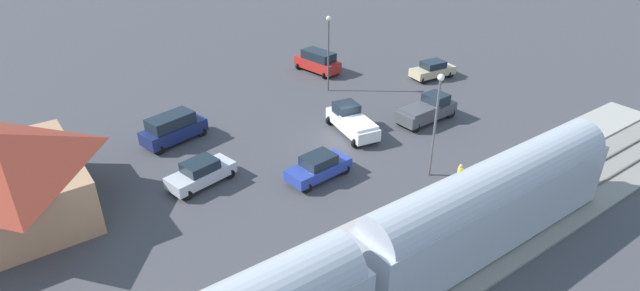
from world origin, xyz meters
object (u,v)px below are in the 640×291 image
at_px(passenger_train, 360,271).
at_px(suv_navy, 173,128).
at_px(suv_red, 318,61).
at_px(light_pole_lot_center, 328,44).
at_px(sedan_silver, 201,173).
at_px(sedan_tan, 433,70).
at_px(station_building, 5,175).
at_px(pickup_charcoal, 427,110).
at_px(pedestrian_on_platform, 460,174).
at_px(light_pole_near_platform, 437,113).
at_px(sedan_blue, 319,167).
at_px(pickup_white, 352,121).

relative_size(passenger_train, suv_navy, 6.80).
relative_size(suv_red, light_pole_lot_center, 0.74).
distance_m(suv_navy, sedan_silver, 6.80).
xyz_separation_m(sedan_tan, light_pole_lot_center, (3.43, 10.29, 3.60)).
height_order(station_building, pickup_charcoal, station_building).
bearing_deg(pedestrian_on_platform, light_pole_near_platform, 1.66).
xyz_separation_m(station_building, light_pole_lot_center, (4.79, -26.67, 1.58)).
xyz_separation_m(suv_navy, pickup_charcoal, (-8.68, -18.26, -0.12)).
height_order(sedan_blue, sedan_silver, same).
height_order(pedestrian_on_platform, sedan_blue, pedestrian_on_platform).
bearing_deg(pickup_charcoal, station_building, 80.04).
bearing_deg(sedan_silver, light_pole_near_platform, -121.43).
distance_m(sedan_silver, light_pole_near_platform, 15.73).
distance_m(passenger_train, sedan_silver, 14.94).
relative_size(pickup_white, light_pole_lot_center, 0.81).
relative_size(sedan_tan, light_pole_near_platform, 0.64).
bearing_deg(pickup_charcoal, light_pole_near_platform, 135.17).
xyz_separation_m(sedan_silver, light_pole_lot_center, (8.02, -16.28, 3.60)).
height_order(pedestrian_on_platform, light_pole_near_platform, light_pole_near_platform).
bearing_deg(station_building, sedan_silver, -107.31).
bearing_deg(sedan_blue, light_pole_near_platform, -122.73).
xyz_separation_m(passenger_train, sedan_tan, (19.35, -25.42, -1.98)).
xyz_separation_m(sedan_tan, sedan_blue, (-8.47, 19.89, 0.00)).
distance_m(sedan_tan, sedan_blue, 21.62).
xyz_separation_m(station_building, suv_red, (9.35, -28.74, -1.74)).
bearing_deg(station_building, pickup_white, -97.93).
distance_m(suv_red, sedan_tan, 11.47).
distance_m(sedan_blue, light_pole_lot_center, 15.71).
bearing_deg(passenger_train, light_pole_lot_center, -33.58).
bearing_deg(passenger_train, pickup_charcoal, -54.32).
height_order(pickup_white, light_pole_near_platform, light_pole_near_platform).
relative_size(pedestrian_on_platform, pickup_charcoal, 0.31).
distance_m(station_building, light_pole_near_platform, 26.02).
bearing_deg(suv_red, sedan_silver, 124.43).
bearing_deg(pedestrian_on_platform, suv_navy, 35.72).
distance_m(pickup_charcoal, light_pole_lot_center, 10.88).
bearing_deg(sedan_blue, suv_red, -35.32).
relative_size(pedestrian_on_platform, suv_red, 0.33).
bearing_deg(suv_red, suv_navy, 108.35).
relative_size(pickup_charcoal, light_pole_lot_center, 0.78).
distance_m(station_building, pickup_charcoal, 29.93).
relative_size(passenger_train, station_building, 3.38).
xyz_separation_m(sedan_tan, light_pole_near_platform, (-12.55, 13.54, 3.75)).
bearing_deg(sedan_silver, pickup_white, -89.88).
xyz_separation_m(passenger_train, pedestrian_on_platform, (4.37, -11.95, -1.58)).
distance_m(sedan_tan, sedan_silver, 26.97).
relative_size(passenger_train, pickup_white, 6.27).
bearing_deg(sedan_tan, pickup_white, 108.16).
height_order(station_building, light_pole_lot_center, light_pole_lot_center).
relative_size(pickup_white, sedan_silver, 1.18).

